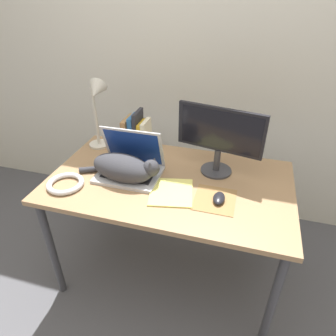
# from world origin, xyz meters

# --- Properties ---
(ground_plane) EXTENTS (12.00, 12.00, 0.00)m
(ground_plane) POSITION_xyz_m (0.00, 0.00, 0.00)
(ground_plane) COLOR #4C4C51
(wall_back) EXTENTS (8.00, 0.05, 2.60)m
(wall_back) POSITION_xyz_m (0.00, 1.19, 1.30)
(wall_back) COLOR beige
(wall_back) RESTS_ON ground_plane
(desk) EXTENTS (1.32, 0.77, 0.74)m
(desk) POSITION_xyz_m (0.00, 0.39, 0.67)
(desk) COLOR #93704C
(desk) RESTS_ON ground_plane
(laptop) EXTENTS (0.35, 0.26, 0.26)m
(laptop) POSITION_xyz_m (-0.23, 0.38, 0.79)
(laptop) COLOR #B7B7BC
(laptop) RESTS_ON desk
(cat) EXTENTS (0.48, 0.24, 0.15)m
(cat) POSITION_xyz_m (-0.24, 0.33, 0.82)
(cat) COLOR #333338
(cat) RESTS_ON desk
(external_monitor) EXTENTS (0.47, 0.18, 0.38)m
(external_monitor) POSITION_xyz_m (0.23, 0.54, 0.97)
(external_monitor) COLOR #333338
(external_monitor) RESTS_ON desk
(mousepad) EXTENTS (0.20, 0.22, 0.00)m
(mousepad) POSITION_xyz_m (0.27, 0.28, 0.75)
(mousepad) COLOR olive
(mousepad) RESTS_ON desk
(computer_mouse) EXTENTS (0.06, 0.10, 0.03)m
(computer_mouse) POSITION_xyz_m (0.29, 0.27, 0.76)
(computer_mouse) COLOR black
(computer_mouse) RESTS_ON mousepad
(book_row) EXTENTS (0.16, 0.16, 0.26)m
(book_row) POSITION_xyz_m (-0.30, 0.67, 0.85)
(book_row) COLOR olive
(book_row) RESTS_ON desk
(desk_lamp) EXTENTS (0.17, 0.17, 0.46)m
(desk_lamp) POSITION_xyz_m (-0.52, 0.61, 1.05)
(desk_lamp) COLOR beige
(desk_lamp) RESTS_ON desk
(cable_coil) EXTENTS (0.20, 0.20, 0.03)m
(cable_coil) POSITION_xyz_m (-0.52, 0.18, 0.76)
(cable_coil) COLOR silver
(cable_coil) RESTS_ON desk
(notepad) EXTENTS (0.26, 0.28, 0.01)m
(notepad) POSITION_xyz_m (0.04, 0.27, 0.75)
(notepad) COLOR #E5DB6B
(notepad) RESTS_ON desk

